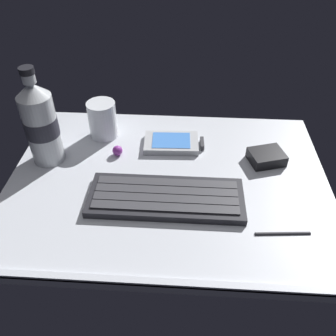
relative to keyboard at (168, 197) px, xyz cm
name	(u,v)px	position (x,y,z in cm)	size (l,w,h in cm)	color
ground_plane	(168,184)	(-0.34, 5.68, -1.79)	(64.00, 48.00, 2.80)	silver
keyboard	(168,197)	(0.00, 0.00, 0.00)	(29.04, 11.11, 1.70)	#232328
handheld_device	(174,143)	(0.32, 17.42, -0.08)	(13.02, 8.08, 1.50)	#B7BABF
juice_cup	(103,121)	(-16.12, 20.47, 3.10)	(6.40, 6.40, 8.50)	silver
water_bottle	(41,123)	(-26.12, 11.04, 8.20)	(6.73, 6.73, 20.80)	silver
charger_block	(266,157)	(20.07, 12.98, 0.39)	(7.00, 5.60, 2.40)	black
trackball_mouse	(117,151)	(-11.78, 13.33, 0.29)	(2.20, 2.20, 2.20)	purple
stylus_pen	(283,233)	(20.15, -6.83, -0.46)	(0.70, 0.70, 9.50)	#26262B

